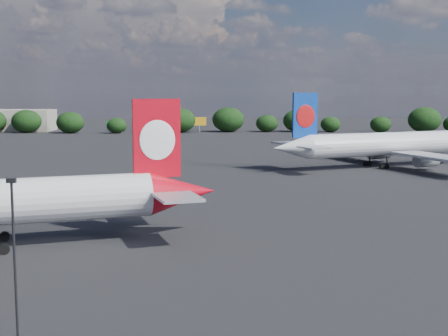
{
  "coord_description": "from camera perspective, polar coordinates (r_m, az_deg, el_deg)",
  "views": [
    {
      "loc": [
        14.27,
        -46.67,
        15.34
      ],
      "look_at": [
        16.0,
        12.0,
        8.0
      ],
      "focal_mm": 50.0,
      "sensor_mm": 36.0,
      "label": 1
    }
  ],
  "objects": [
    {
      "name": "apron_lamp_post",
      "position": [
        39.75,
        -18.62,
        -7.25
      ],
      "size": [
        0.55,
        0.3,
        10.18
      ],
      "color": "black",
      "rests_on": "ground"
    },
    {
      "name": "china_southern_airliner",
      "position": [
        127.92,
        14.05,
        2.07
      ],
      "size": [
        44.12,
        42.43,
        14.88
      ],
      "color": "silver",
      "rests_on": "ground"
    },
    {
      "name": "highway_sign",
      "position": [
        225.33,
        -9.94,
        3.91
      ],
      "size": [
        6.0,
        0.3,
        4.5
      ],
      "color": "#14682B",
      "rests_on": "ground"
    },
    {
      "name": "ground",
      "position": [
        108.71,
        -9.22,
        -1.08
      ],
      "size": [
        500.0,
        500.0,
        0.0
      ],
      "primitive_type": "plane",
      "color": "black",
      "rests_on": "ground"
    },
    {
      "name": "billboard_yellow",
      "position": [
        228.97,
        -2.26,
        4.25
      ],
      "size": [
        5.0,
        0.3,
        5.5
      ],
      "color": "#EFA615",
      "rests_on": "ground"
    },
    {
      "name": "horizon_treeline",
      "position": [
        227.87,
        -4.11,
        4.26
      ],
      "size": [
        200.98,
        15.52,
        9.27
      ],
      "color": "black",
      "rests_on": "ground"
    }
  ]
}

